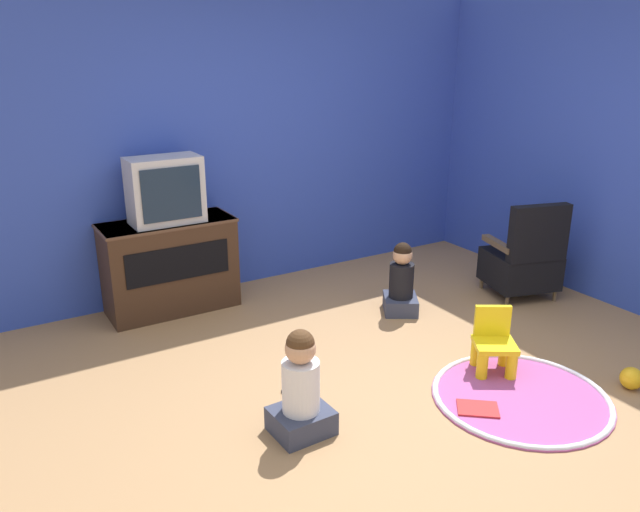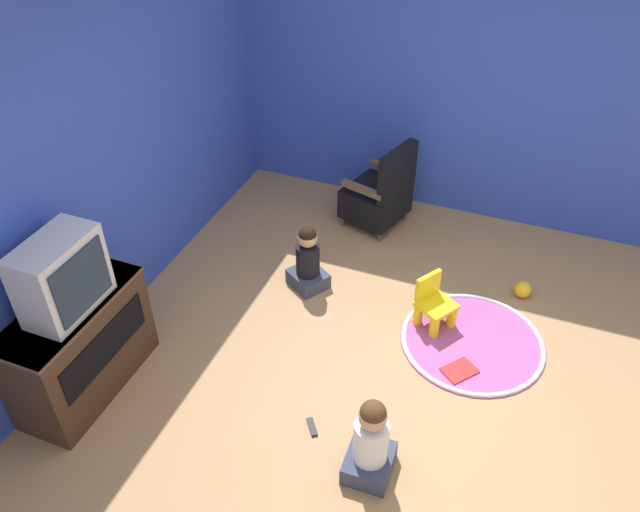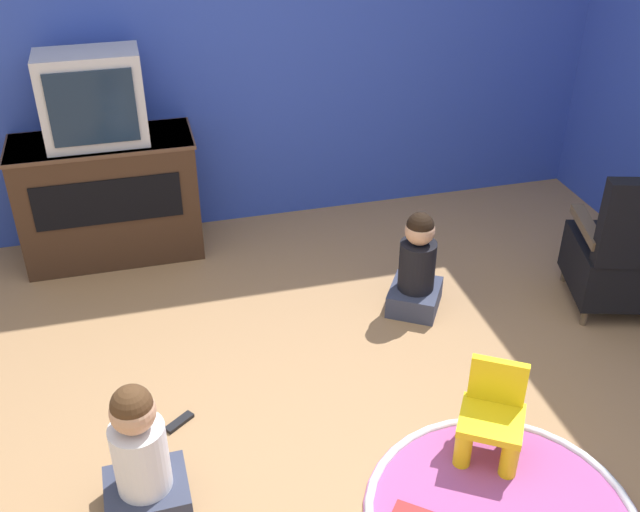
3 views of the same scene
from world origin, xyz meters
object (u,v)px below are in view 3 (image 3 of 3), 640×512
Objects in this scene: remote_control at (179,422)px; yellow_kid_chair at (491,421)px; black_armchair at (629,256)px; television at (92,99)px; child_watching_center at (417,268)px; child_watching_left at (141,460)px; tv_cabinet at (109,197)px.

yellow_kid_chair is at bearing -58.31° from remote_control.
remote_control is at bearing 23.16° from black_armchair.
television is 0.94× the size of child_watching_center.
television is 2.22m from child_watching_left.
yellow_kid_chair is 3.08× the size of remote_control.
child_watching_left is (-2.70, -0.77, -0.06)m from black_armchair.
black_armchair is at bearing 66.67° from yellow_kid_chair.
tv_cabinet is at bearing 157.48° from yellow_kid_chair.
television is (0.00, -0.04, 0.65)m from tv_cabinet.
remote_control is (-2.53, -0.31, -0.33)m from black_armchair.
television is 0.65× the size of black_armchair.
black_armchair is at bearing -72.64° from child_watching_center.
black_armchair reaches higher than child_watching_center.
child_watching_center is at bearing 1.59° from black_armchair.
tv_cabinet is 1.22× the size of black_armchair.
child_watching_left is 0.56m from remote_control.
television is 0.87× the size of child_watching_left.
yellow_kid_chair is (1.55, -2.18, -0.22)m from tv_cabinet.
child_watching_center is (1.63, -1.05, -0.14)m from tv_cabinet.
child_watching_left is at bearing -88.34° from television.
yellow_kid_chair is at bearing -4.08° from child_watching_left.
child_watching_left is 1.07× the size of child_watching_center.
tv_cabinet is at bearing 90.00° from television.
television is at bearing -90.00° from tv_cabinet.
tv_cabinet reaches higher than child_watching_left.
television reaches higher than black_armchair.
black_armchair reaches higher than tv_cabinet.
black_armchair is 1.97× the size of yellow_kid_chair.
black_armchair is 6.04× the size of remote_control.
yellow_kid_chair reaches higher than remote_control.
tv_cabinet reaches higher than remote_control.
television is 1.93m from remote_control.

